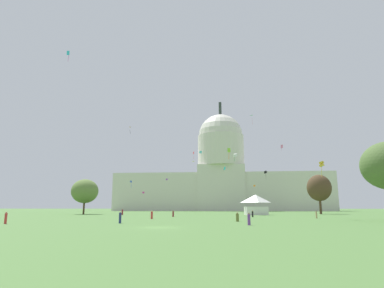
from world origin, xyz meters
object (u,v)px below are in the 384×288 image
kite_magenta_low (143,193)px  kite_lime_low (229,151)px  person_maroon_mid_left (173,214)px  kite_pink_mid (282,147)px  kite_blue_low (131,182)px  kite_green_mid (252,117)px  kite_white_mid (235,155)px  person_black_edge_west (253,214)px  capitol_building (221,176)px  tree_west_far (85,191)px  kite_gold_low (322,164)px  kite_violet_low (167,179)px  kite_black_mid (266,172)px  person_maroon_back_left (122,212)px  kite_red_mid (194,154)px  kite_cyan_mid (201,152)px  person_red_deep_crowd (6,218)px  person_tan_mid_center (316,215)px  person_navy_back_center (120,218)px  kite_turquoise_low (225,168)px  event_tent (256,204)px  kite_orange_low (254,186)px  person_purple_lawn_far_left (249,220)px  person_red_near_tree_east (152,215)px  kite_orange_high (131,128)px  tree_east_mid (319,188)px  kite_yellow_mid (193,162)px  kite_cyan_high (68,54)px

kite_magenta_low → kite_lime_low: bearing=-52.3°
person_maroon_mid_left → kite_pink_mid: bearing=-151.6°
kite_blue_low → kite_green_mid: bearing=143.4°
kite_white_mid → person_black_edge_west: bearing=135.3°
capitol_building → person_black_edge_west: bearing=-85.9°
tree_west_far → kite_gold_low: (65.22, -37.81, 3.26)m
kite_violet_low → kite_black_mid: kite_black_mid is taller
person_maroon_back_left → kite_red_mid: bearing=69.8°
person_black_edge_west → kite_red_mid: bearing=-164.2°
kite_lime_low → kite_cyan_mid: 98.70m
kite_blue_low → person_red_deep_crowd: bearing=78.1°
tree_west_far → kite_gold_low: bearing=-30.1°
person_tan_mid_center → person_navy_back_center: bearing=-155.5°
kite_turquoise_low → kite_pink_mid: size_ratio=0.49×
event_tent → kite_orange_low: size_ratio=7.64×
kite_white_mid → kite_pink_mid: (19.38, 28.94, 7.71)m
person_purple_lawn_far_left → kite_cyan_mid: bearing=79.3°
kite_lime_low → person_red_near_tree_east: bearing=-176.0°
person_maroon_mid_left → kite_white_mid: 31.93m
person_purple_lawn_far_left → kite_green_mid: bearing=66.3°
person_black_edge_west → kite_orange_low: kite_orange_low is taller
person_black_edge_west → kite_blue_low: (-44.81, 52.16, 11.56)m
person_tan_mid_center → kite_black_mid: kite_black_mid is taller
person_red_near_tree_east → kite_red_mid: 117.58m
person_red_deep_crowd → kite_turquoise_low: kite_turquoise_low is taller
kite_lime_low → person_navy_back_center: bearing=-136.4°
person_purple_lawn_far_left → person_red_deep_crowd: (-33.92, 0.00, 0.06)m
tree_west_far → person_maroon_mid_left: bearing=-36.2°
event_tent → person_navy_back_center: event_tent is taller
kite_magenta_low → kite_orange_high: (-0.48, -23.88, 28.40)m
tree_west_far → kite_pink_mid: size_ratio=4.26×
person_red_near_tree_east → kite_red_mid: size_ratio=0.39×
capitol_building → person_purple_lawn_far_left: bearing=-88.0°
event_tent → kite_black_mid: size_ratio=1.68×
kite_violet_low → kite_orange_high: size_ratio=0.37×
tree_east_mid → person_red_deep_crowd: bearing=-131.4°
kite_yellow_mid → event_tent: bearing=-26.4°
person_black_edge_west → person_red_deep_crowd: 51.07m
person_red_near_tree_east → kite_gold_low: 35.20m
person_maroon_back_left → kite_magenta_low: size_ratio=1.61×
kite_orange_high → kite_yellow_mid: bearing=-58.2°
capitol_building → kite_black_mid: (21.87, -39.87, -2.21)m
kite_cyan_high → kite_blue_low: bearing=119.3°
person_black_edge_west → person_red_near_tree_east: person_red_near_tree_east is taller
person_maroon_mid_left → kite_pink_mid: (35.31, 50.42, 25.15)m
kite_blue_low → kite_yellow_mid: size_ratio=1.96×
person_black_edge_west → kite_gold_low: (12.86, -12.72, 9.97)m
person_purple_lawn_far_left → person_navy_back_center: person_navy_back_center is taller
kite_violet_low → kite_green_mid: 75.23m
person_red_near_tree_east → kite_pink_mid: size_ratio=0.63×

